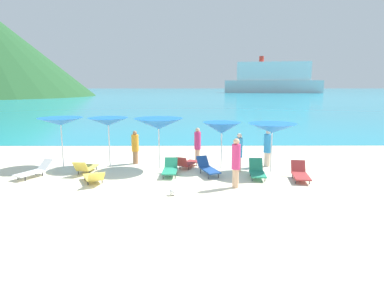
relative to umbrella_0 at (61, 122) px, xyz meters
The scene contains 22 objects.
ground_plane 7.94m from the umbrella_0, 50.89° to the left, with size 50.00×100.00×0.30m, color beige.
ocean_water 225.44m from the umbrella_0, 88.78° to the left, with size 650.00×440.00×0.02m, color teal.
umbrella_0 is the anchor object (origin of this frame).
umbrella_1 2.20m from the umbrella_0, ahead, with size 1.85×1.85×2.31m.
umbrella_2 4.58m from the umbrella_0, ahead, with size 2.35×2.35×2.31m.
umbrella_3 7.44m from the umbrella_0, ahead, with size 1.87×1.87×2.12m.
umbrella_4 9.60m from the umbrella_0, ahead, with size 2.22×2.22×2.16m.
lounge_chair_0 10.85m from the umbrella_0, 12.41° to the right, with size 0.80×1.55×0.68m.
lounge_chair_1 5.69m from the umbrella_0, 17.50° to the right, with size 0.62×1.35×0.67m.
lounge_chair_2 2.65m from the umbrella_0, 40.39° to the right, with size 0.71×1.51×0.63m.
lounge_chair_3 6.15m from the umbrella_0, ahead, with size 1.11×1.57×0.63m.
lounge_chair_4 7.13m from the umbrella_0, 12.52° to the right, with size 1.02×1.74×0.68m.
lounge_chair_5 3.98m from the umbrella_0, 50.72° to the right, with size 1.23×1.65×0.59m.
lounge_chair_6 9.16m from the umbrella_0, 12.56° to the right, with size 0.69×1.46×0.70m.
lounge_chair_7 2.63m from the umbrella_0, 106.38° to the right, with size 1.23×1.67×0.62m.
beachgoer_0 8.28m from the umbrella_0, ahead, with size 0.30×0.30×1.72m.
beachgoer_1 6.52m from the umbrella_0, ahead, with size 0.32×0.32×1.73m.
beachgoer_2 9.70m from the umbrella_0, ahead, with size 0.37×0.37×1.74m.
beachgoer_3 3.59m from the umbrella_0, ahead, with size 0.35×0.35×1.62m.
beachgoer_4 8.44m from the umbrella_0, 23.43° to the right, with size 0.32×0.32×1.86m.
beach_ball 7.11m from the umbrella_0, 38.01° to the right, with size 0.25×0.25×0.25m, color white.
cruise_ship 170.75m from the umbrella_0, 72.92° to the left, with size 51.00×15.21×19.15m.
Camera 1 is at (1.18, -11.11, 3.76)m, focal length 30.89 mm.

